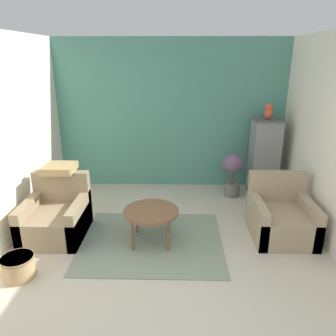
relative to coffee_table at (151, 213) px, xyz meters
The scene contains 13 objects.
ground_plane 1.50m from the coffee_table, 81.55° to the right, with size 20.00×20.00×0.00m, color beige.
wall_back_accent 2.31m from the coffee_table, 84.27° to the left, with size 4.25×0.06×2.69m.
wall_left 2.12m from the coffee_table, behind, with size 0.06×3.51×2.69m.
wall_right 2.51m from the coffee_table, ahead, with size 0.06×3.51×2.69m.
area_rug 0.42m from the coffee_table, 82.87° to the right, with size 1.88×1.60×0.01m.
coffee_table is the anchor object (origin of this frame).
armchair_left 1.35m from the coffee_table, behind, with size 0.80×0.88×0.82m.
armchair_right 1.80m from the coffee_table, ahead, with size 0.80×0.88×0.82m.
birdcage 2.53m from the coffee_table, 42.16° to the left, with size 0.48×0.48×1.36m.
parrot 2.73m from the coffee_table, 42.20° to the left, with size 0.13×0.23×0.28m.
potted_plant 2.06m from the coffee_table, 50.26° to the left, with size 0.37×0.33×0.78m.
wicker_basket 1.67m from the coffee_table, 151.39° to the right, with size 0.37×0.37×0.26m.
throw_pillow 1.48m from the coffee_table, 160.06° to the left, with size 0.42×0.42×0.10m.
Camera 1 is at (0.11, -2.43, 2.39)m, focal length 35.00 mm.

